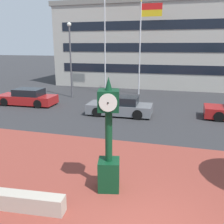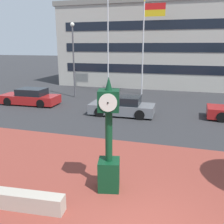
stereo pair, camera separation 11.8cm
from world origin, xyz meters
The scene contains 9 objects.
plaza_brick_paving centered at (0.00, 1.01, 0.00)m, with size 44.00×10.01×0.01m, color brown.
planter_wall centered at (-3.83, 0.08, 0.25)m, with size 3.20×0.40×0.50m, color #ADA393.
street_clock centered at (-1.40, 1.79, 1.48)m, with size 0.80×0.80×3.66m.
car_street_mid centered at (-3.13, 10.57, 0.57)m, with size 4.32×1.91×1.28m.
car_street_distant centered at (-10.88, 11.55, 0.57)m, with size 4.64×1.98×1.28m.
flagpole_primary centered at (-6.37, 18.25, 5.85)m, with size 1.61×0.14×10.04m.
flagpole_secondary centered at (-2.90, 18.25, 5.15)m, with size 1.93×0.14×8.37m.
civic_building centered at (-1.38, 26.55, 4.58)m, with size 24.57×11.26×9.15m.
street_lamp_post centered at (-8.71, 15.17, 3.94)m, with size 0.36×0.36×6.41m.
Camera 2 is at (0.73, -5.11, 4.53)m, focal length 39.91 mm.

